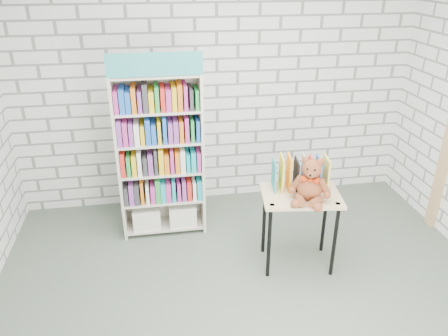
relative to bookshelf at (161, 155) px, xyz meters
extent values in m
plane|color=#4D5A4C|center=(0.68, -1.36, -0.88)|extent=(4.50, 4.50, 0.00)
cube|color=silver|center=(0.68, 0.64, 0.52)|extent=(4.50, 0.02, 2.80)
cube|color=beige|center=(-0.42, -0.01, -0.02)|extent=(0.03, 0.33, 1.72)
cube|color=beige|center=(0.42, -0.01, -0.02)|extent=(0.03, 0.33, 1.72)
cube|color=beige|center=(0.00, 0.15, -0.02)|extent=(0.86, 0.02, 1.72)
cube|color=teal|center=(0.00, -0.16, 0.94)|extent=(0.86, 0.02, 0.21)
cube|color=beige|center=(0.00, -0.01, -0.82)|extent=(0.80, 0.31, 0.02)
cube|color=beige|center=(0.00, -0.01, -0.50)|extent=(0.80, 0.31, 0.02)
cube|color=beige|center=(0.00, -0.01, -0.17)|extent=(0.80, 0.31, 0.02)
cube|color=beige|center=(0.00, -0.01, 0.15)|extent=(0.80, 0.31, 0.02)
cube|color=beige|center=(0.00, -0.01, 0.48)|extent=(0.80, 0.31, 0.02)
cube|color=beige|center=(0.00, -0.01, 0.82)|extent=(0.80, 0.31, 0.02)
cube|color=silver|center=(-0.19, -0.01, -0.70)|extent=(0.29, 0.27, 0.23)
cube|color=silver|center=(0.19, -0.01, -0.70)|extent=(0.29, 0.27, 0.23)
cube|color=red|center=(0.00, -0.02, -0.37)|extent=(0.80, 0.27, 0.23)
cube|color=yellow|center=(0.00, -0.02, -0.05)|extent=(0.80, 0.27, 0.23)
cube|color=blue|center=(0.00, -0.02, 0.28)|extent=(0.80, 0.27, 0.23)
cube|color=green|center=(0.00, -0.02, 0.60)|extent=(0.80, 0.27, 0.23)
cube|color=tan|center=(1.22, -0.81, -0.14)|extent=(0.76, 0.57, 0.03)
cylinder|color=black|center=(0.90, -0.96, -0.52)|extent=(0.03, 0.03, 0.72)
cylinder|color=black|center=(0.95, -0.59, -0.52)|extent=(0.03, 0.03, 0.72)
cylinder|color=black|center=(1.49, -1.04, -0.52)|extent=(0.03, 0.03, 0.72)
cylinder|color=black|center=(1.54, -0.66, -0.52)|extent=(0.03, 0.03, 0.72)
cylinder|color=black|center=(0.91, -0.95, -0.13)|extent=(0.05, 0.05, 0.01)
cylinder|color=black|center=(1.48, -1.03, -0.13)|extent=(0.05, 0.05, 0.01)
cube|color=teal|center=(1.00, -0.67, 0.02)|extent=(0.04, 0.22, 0.29)
cube|color=yellow|center=(1.07, -0.68, 0.02)|extent=(0.04, 0.22, 0.29)
cube|color=orange|center=(1.13, -0.69, 0.02)|extent=(0.04, 0.22, 0.29)
cube|color=black|center=(1.20, -0.70, 0.02)|extent=(0.04, 0.22, 0.29)
cube|color=silver|center=(1.27, -0.70, 0.02)|extent=(0.04, 0.22, 0.29)
cube|color=red|center=(1.34, -0.71, 0.02)|extent=(0.04, 0.22, 0.29)
cube|color=blue|center=(1.40, -0.72, 0.02)|extent=(0.04, 0.22, 0.29)
cube|color=#ECC64E|center=(1.47, -0.73, 0.02)|extent=(0.04, 0.22, 0.29)
ellipsoid|color=brown|center=(1.26, -0.90, -0.01)|extent=(0.23, 0.20, 0.23)
sphere|color=brown|center=(1.26, -0.91, 0.17)|extent=(0.17, 0.17, 0.17)
sphere|color=brown|center=(1.21, -0.87, 0.24)|extent=(0.06, 0.06, 0.06)
sphere|color=brown|center=(1.32, -0.92, 0.24)|extent=(0.06, 0.06, 0.06)
sphere|color=brown|center=(1.23, -0.97, 0.15)|extent=(0.07, 0.07, 0.07)
sphere|color=black|center=(1.20, -0.96, 0.19)|extent=(0.02, 0.02, 0.02)
sphere|color=black|center=(1.25, -0.98, 0.19)|extent=(0.02, 0.02, 0.02)
sphere|color=black|center=(1.22, -1.00, 0.15)|extent=(0.02, 0.02, 0.02)
cylinder|color=brown|center=(1.15, -0.87, 0.03)|extent=(0.11, 0.13, 0.17)
cylinder|color=brown|center=(1.36, -0.98, 0.03)|extent=(0.14, 0.08, 0.17)
sphere|color=brown|center=(1.11, -0.87, -0.04)|extent=(0.07, 0.07, 0.07)
sphere|color=brown|center=(1.38, -1.01, -0.04)|extent=(0.07, 0.07, 0.07)
cylinder|color=brown|center=(1.15, -0.98, -0.08)|extent=(0.10, 0.19, 0.09)
cylinder|color=brown|center=(1.27, -1.04, -0.08)|extent=(0.18, 0.17, 0.09)
sphere|color=brown|center=(1.09, -1.03, -0.09)|extent=(0.08, 0.08, 0.08)
sphere|color=brown|center=(1.26, -1.12, -0.09)|extent=(0.08, 0.08, 0.08)
cone|color=#B62C0B|center=(1.20, -0.95, 0.09)|extent=(0.09, 0.09, 0.06)
cone|color=#B62C0B|center=(1.27, -0.98, 0.09)|extent=(0.09, 0.09, 0.06)
sphere|color=#B62C0B|center=(1.23, -0.97, 0.09)|extent=(0.04, 0.04, 0.04)
camera|label=1|loc=(-0.03, -4.09, 1.78)|focal=35.00mm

